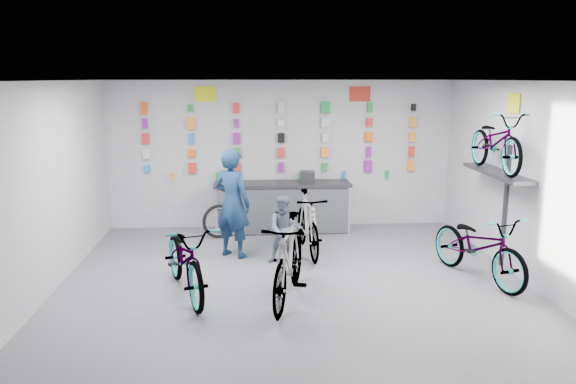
{
  "coord_description": "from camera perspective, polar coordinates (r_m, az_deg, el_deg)",
  "views": [
    {
      "loc": [
        -0.63,
        -7.38,
        3.04
      ],
      "look_at": [
        -0.03,
        1.4,
        1.25
      ],
      "focal_mm": 35.0,
      "sensor_mm": 36.0,
      "label": 1
    }
  ],
  "objects": [
    {
      "name": "ceiling",
      "position": [
        7.4,
        1.02,
        11.22
      ],
      "size": [
        8.0,
        8.0,
        0.0
      ],
      "primitive_type": "plane",
      "rotation": [
        3.14,
        0.0,
        0.0
      ],
      "color": "white",
      "rests_on": "wall_back"
    },
    {
      "name": "bike_wall",
      "position": [
        9.47,
        20.41,
        4.83
      ],
      "size": [
        0.63,
        1.8,
        0.95
      ],
      "primitive_type": "imported",
      "color": "gray",
      "rests_on": "wall_bracket"
    },
    {
      "name": "bike_left",
      "position": [
        8.1,
        -10.36,
        -6.63
      ],
      "size": [
        1.34,
        2.18,
        1.08
      ],
      "primitive_type": "imported",
      "rotation": [
        0.0,
        0.0,
        0.33
      ],
      "color": "gray",
      "rests_on": "floor"
    },
    {
      "name": "bike_center",
      "position": [
        7.72,
        0.06,
        -6.93
      ],
      "size": [
        1.04,
        2.05,
        1.19
      ],
      "primitive_type": "imported",
      "rotation": [
        0.0,
        0.0,
        -0.26
      ],
      "color": "gray",
      "rests_on": "floor"
    },
    {
      "name": "floor",
      "position": [
        8.0,
        0.94,
        -10.79
      ],
      "size": [
        8.0,
        8.0,
        0.0
      ],
      "primitive_type": "plane",
      "color": "#56565B",
      "rests_on": "ground"
    },
    {
      "name": "sign_side",
      "position": [
        9.52,
        21.94,
        8.36
      ],
      "size": [
        0.02,
        0.4,
        0.3
      ],
      "primitive_type": "cube",
      "color": "yellow",
      "rests_on": "wall_right"
    },
    {
      "name": "merch_wall",
      "position": [
        11.39,
        -0.63,
        5.21
      ],
      "size": [
        5.54,
        0.08,
        1.57
      ],
      "color": "blue",
      "rests_on": "wall_back"
    },
    {
      "name": "spare_wheel",
      "position": [
        10.91,
        -7.03,
        -2.97
      ],
      "size": [
        0.66,
        0.34,
        0.66
      ],
      "rotation": [
        0.0,
        0.0,
        0.33
      ],
      "color": "black",
      "rests_on": "floor"
    },
    {
      "name": "sign_left",
      "position": [
        11.39,
        -8.39,
        9.8
      ],
      "size": [
        0.42,
        0.02,
        0.3
      ],
      "primitive_type": "cube",
      "color": "yellow",
      "rests_on": "wall_back"
    },
    {
      "name": "bike_service",
      "position": [
        9.79,
        2.01,
        -3.21
      ],
      "size": [
        0.67,
        1.87,
        1.1
      ],
      "primitive_type": "imported",
      "rotation": [
        0.0,
        0.0,
        0.09
      ],
      "color": "gray",
      "rests_on": "floor"
    },
    {
      "name": "counter",
      "position": [
        11.23,
        -0.57,
        -1.62
      ],
      "size": [
        2.7,
        0.66,
        1.0
      ],
      "color": "black",
      "rests_on": "floor"
    },
    {
      "name": "bike_right",
      "position": [
        9.04,
        18.82,
        -5.21
      ],
      "size": [
        1.31,
        2.15,
        1.06
      ],
      "primitive_type": "imported",
      "rotation": [
        0.0,
        0.0,
        0.32
      ],
      "color": "gray",
      "rests_on": "floor"
    },
    {
      "name": "customer",
      "position": [
        9.31,
        -0.34,
        -3.83
      ],
      "size": [
        0.57,
        0.45,
        1.15
      ],
      "primitive_type": "imported",
      "rotation": [
        0.0,
        0.0,
        -0.03
      ],
      "color": "#4E5A6E",
      "rests_on": "floor"
    },
    {
      "name": "wall_back",
      "position": [
        11.5,
        -0.72,
        3.83
      ],
      "size": [
        7.0,
        0.0,
        7.0
      ],
      "primitive_type": "plane",
      "rotation": [
        1.57,
        0.0,
        0.0
      ],
      "color": "#BCBCBF",
      "rests_on": "floor"
    },
    {
      "name": "wall_front",
      "position": [
        3.76,
        6.29,
        -12.66
      ],
      "size": [
        7.0,
        0.0,
        7.0
      ],
      "primitive_type": "plane",
      "rotation": [
        -1.57,
        0.0,
        0.0
      ],
      "color": "#BCBCBF",
      "rests_on": "floor"
    },
    {
      "name": "wall_bracket",
      "position": [
        9.58,
        20.59,
        1.32
      ],
      "size": [
        0.39,
        1.9,
        2.0
      ],
      "color": "#333338",
      "rests_on": "wall_right"
    },
    {
      "name": "register",
      "position": [
        11.15,
        2.01,
        1.56
      ],
      "size": [
        0.31,
        0.33,
        0.22
      ],
      "primitive_type": "cube",
      "rotation": [
        0.0,
        0.0,
        -0.11
      ],
      "color": "black",
      "rests_on": "counter"
    },
    {
      "name": "clerk",
      "position": [
        9.61,
        -5.66,
        -1.14
      ],
      "size": [
        0.82,
        0.75,
        1.88
      ],
      "primitive_type": "imported",
      "rotation": [
        0.0,
        0.0,
        2.56
      ],
      "color": "#112A4C",
      "rests_on": "floor"
    },
    {
      "name": "sign_right",
      "position": [
        11.58,
        7.32,
        9.85
      ],
      "size": [
        0.42,
        0.02,
        0.3
      ],
      "primitive_type": "cube",
      "color": "#B32E1D",
      "rests_on": "wall_back"
    },
    {
      "name": "wall_right",
      "position": [
        8.6,
        24.92,
        0.13
      ],
      "size": [
        0.0,
        8.0,
        8.0
      ],
      "primitive_type": "plane",
      "rotation": [
        1.57,
        0.0,
        -1.57
      ],
      "color": "#BCBCBF",
      "rests_on": "floor"
    },
    {
      "name": "wall_left",
      "position": [
        8.06,
        -24.65,
        -0.54
      ],
      "size": [
        0.0,
        8.0,
        8.0
      ],
      "primitive_type": "plane",
      "rotation": [
        1.57,
        0.0,
        1.57
      ],
      "color": "#BCBCBF",
      "rests_on": "floor"
    }
  ]
}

